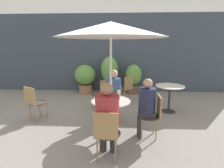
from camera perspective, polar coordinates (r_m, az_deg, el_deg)
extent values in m
plane|color=gray|center=(3.83, -3.80, -15.86)|extent=(20.00, 20.00, 0.00)
cube|color=#3D4756|center=(6.94, -0.45, 9.90)|extent=(10.00, 0.06, 3.00)
cylinder|color=#2D2D33|center=(3.77, -0.34, -16.19)|extent=(0.38, 0.38, 0.01)
cylinder|color=#2D2D33|center=(3.61, -0.34, -11.14)|extent=(0.06, 0.06, 0.71)
cylinder|color=silver|center=(3.48, -0.35, -5.62)|extent=(0.78, 0.78, 0.02)
cylinder|color=#2D2D33|center=(5.20, 17.89, -8.46)|extent=(0.38, 0.38, 0.01)
cylinder|color=#2D2D33|center=(5.09, 18.16, -4.65)|extent=(0.06, 0.06, 0.71)
cylinder|color=silver|center=(5.00, 18.44, -0.64)|extent=(0.77, 0.77, 0.02)
cylinder|color=#42382D|center=(2.91, -1.61, -15.79)|extent=(0.44, 0.44, 0.02)
cylinder|color=#9E7A4C|center=(2.92, -4.85, -20.84)|extent=(0.02, 0.02, 0.43)
cylinder|color=#9E7A4C|center=(2.89, 1.09, -21.14)|extent=(0.02, 0.02, 0.43)
cylinder|color=#9E7A4C|center=(3.16, -3.99, -18.03)|extent=(0.02, 0.02, 0.43)
cylinder|color=#9E7A4C|center=(3.13, 1.41, -18.27)|extent=(0.02, 0.02, 0.43)
cube|color=#9E7A4C|center=(2.63, -2.10, -13.61)|extent=(0.37, 0.04, 0.42)
cylinder|color=#42382D|center=(3.60, 11.79, -10.27)|extent=(0.44, 0.44, 0.02)
cylinder|color=#9E7A4C|center=(3.59, 14.23, -14.43)|extent=(0.02, 0.02, 0.43)
cylinder|color=#9E7A4C|center=(3.84, 13.52, -12.53)|extent=(0.02, 0.02, 0.43)
cylinder|color=#9E7A4C|center=(3.55, 9.58, -14.50)|extent=(0.02, 0.02, 0.43)
cylinder|color=#9E7A4C|center=(3.80, 9.20, -12.57)|extent=(0.02, 0.02, 0.43)
cube|color=#9E7A4C|center=(3.55, 15.11, -6.98)|extent=(0.04, 0.37, 0.42)
cylinder|color=#42382D|center=(4.28, 0.49, -6.28)|extent=(0.44, 0.44, 0.02)
cylinder|color=#9E7A4C|center=(4.48, 2.44, -8.45)|extent=(0.02, 0.02, 0.43)
cylinder|color=#9E7A4C|center=(4.50, -1.21, -8.36)|extent=(0.02, 0.02, 0.43)
cylinder|color=#9E7A4C|center=(4.22, 2.30, -9.83)|extent=(0.02, 0.02, 0.43)
cylinder|color=#9E7A4C|center=(4.23, -1.59, -9.72)|extent=(0.02, 0.02, 0.43)
cube|color=#9E7A4C|center=(4.40, 0.67, -2.77)|extent=(0.37, 0.04, 0.42)
cylinder|color=#42382D|center=(4.68, -23.08, -5.64)|extent=(0.44, 0.44, 0.02)
cylinder|color=#9E7A4C|center=(4.79, -25.23, -8.28)|extent=(0.02, 0.02, 0.43)
cylinder|color=#9E7A4C|center=(4.57, -23.22, -9.08)|extent=(0.02, 0.02, 0.43)
cylinder|color=#9E7A4C|center=(4.94, -22.50, -7.41)|extent=(0.02, 0.02, 0.43)
cylinder|color=#9E7A4C|center=(4.72, -20.43, -8.14)|extent=(0.02, 0.02, 0.43)
cube|color=#9E7A4C|center=(4.52, -25.31, -3.60)|extent=(0.34, 0.20, 0.42)
cylinder|color=#42382D|center=(5.67, 3.93, -1.58)|extent=(0.44, 0.44, 0.02)
cylinder|color=#9E7A4C|center=(5.54, 3.98, -4.33)|extent=(0.02, 0.02, 0.43)
cylinder|color=#9E7A4C|center=(5.74, 5.90, -3.76)|extent=(0.02, 0.02, 0.43)
cylinder|color=#9E7A4C|center=(5.72, 1.89, -3.75)|extent=(0.02, 0.02, 0.43)
cylinder|color=#9E7A4C|center=(5.92, 3.82, -3.21)|extent=(0.02, 0.02, 0.43)
cube|color=#9E7A4C|center=(5.49, 5.47, 0.27)|extent=(0.28, 0.29, 0.42)
cylinder|color=#42382D|center=(5.11, -4.32, -3.17)|extent=(0.44, 0.44, 0.02)
cylinder|color=#9E7A4C|center=(4.99, -3.91, -6.26)|extent=(0.02, 0.02, 0.43)
cylinder|color=#9E7A4C|center=(5.21, -2.09, -5.41)|extent=(0.02, 0.02, 0.43)
cylinder|color=#9E7A4C|center=(5.15, -6.49, -5.70)|extent=(0.02, 0.02, 0.43)
cylinder|color=#9E7A4C|center=(5.36, -4.61, -4.91)|extent=(0.02, 0.02, 0.43)
cube|color=#9E7A4C|center=(4.94, -2.52, -1.06)|extent=(0.20, 0.34, 0.42)
cylinder|color=#2D2D33|center=(3.17, 0.38, -17.88)|extent=(0.11, 0.11, 0.43)
cylinder|color=#2D2D33|center=(3.18, -2.83, -17.74)|extent=(0.11, 0.11, 0.43)
cube|color=#2D2D33|center=(2.91, -1.54, -14.26)|extent=(0.33, 0.37, 0.11)
cylinder|color=#9E2D33|center=(2.79, -1.57, -8.64)|extent=(0.38, 0.38, 0.50)
sphere|color=#9E7051|center=(2.68, -1.62, -1.70)|extent=(0.20, 0.20, 0.20)
cylinder|color=#2D2D33|center=(3.74, 8.94, -13.02)|extent=(0.10, 0.10, 0.43)
cylinder|color=#2D2D33|center=(3.61, 9.12, -14.04)|extent=(0.10, 0.10, 0.43)
cube|color=#2D2D33|center=(3.57, 11.19, -9.39)|extent=(0.32, 0.29, 0.10)
cylinder|color=#232847|center=(3.48, 11.39, -5.05)|extent=(0.33, 0.33, 0.47)
sphere|color=tan|center=(3.39, 11.62, 0.21)|extent=(0.18, 0.18, 0.18)
cylinder|color=gray|center=(4.21, -0.73, -9.90)|extent=(0.10, 0.10, 0.43)
cylinder|color=gray|center=(4.20, 1.38, -9.95)|extent=(0.10, 0.10, 0.43)
cube|color=gray|center=(4.22, 0.45, -5.67)|extent=(0.30, 0.33, 0.10)
cylinder|color=#384C84|center=(4.13, 0.46, -1.62)|extent=(0.34, 0.34, 0.51)
sphere|color=#DBAD89|center=(4.06, 0.47, 3.29)|extent=(0.20, 0.20, 0.20)
cylinder|color=silver|center=(3.34, -2.82, -4.50)|extent=(0.06, 0.06, 0.19)
cylinder|color=beige|center=(3.53, 2.25, -3.56)|extent=(0.06, 0.06, 0.19)
cylinder|color=#93664C|center=(6.85, -8.60, -1.56)|extent=(0.51, 0.51, 0.33)
ellipsoid|color=#609947|center=(6.74, -8.75, 2.98)|extent=(0.80, 0.80, 0.77)
cylinder|color=#93664C|center=(6.69, -0.76, -1.37)|extent=(0.52, 0.52, 0.42)
ellipsoid|color=#609947|center=(6.56, -0.78, 4.64)|extent=(0.64, 0.64, 1.00)
cylinder|color=brown|center=(6.79, 6.90, -1.69)|extent=(0.45, 0.45, 0.32)
ellipsoid|color=#609947|center=(6.68, 7.02, 2.96)|extent=(0.63, 0.63, 0.80)
cylinder|color=silver|center=(3.38, -0.36, 0.57)|extent=(0.04, 0.04, 2.23)
cone|color=silver|center=(3.32, -0.38, 17.33)|extent=(2.05, 2.05, 0.28)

